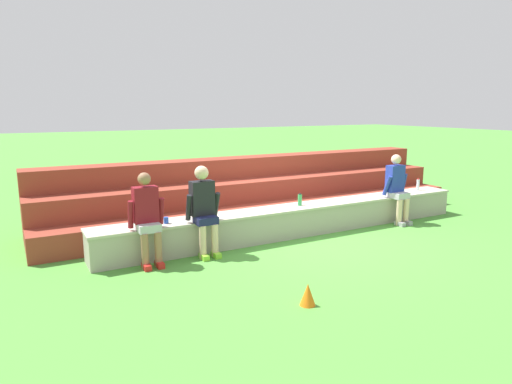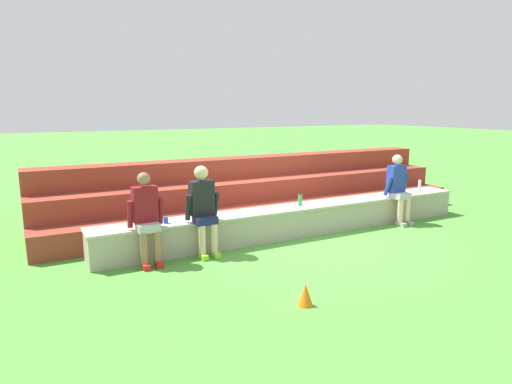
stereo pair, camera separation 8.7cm
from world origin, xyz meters
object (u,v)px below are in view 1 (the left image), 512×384
person_far_left (147,216)px  sports_cone (308,295)px  person_left_of_center (204,207)px  plastic_cup_left_end (166,220)px  water_bottle_center_gap (418,185)px  person_center (397,187)px  water_bottle_mid_left (300,200)px

person_far_left → sports_cone: person_far_left is taller
person_far_left → person_left_of_center: person_left_of_center is taller
plastic_cup_left_end → water_bottle_center_gap: bearing=1.0°
person_center → person_far_left: bearing=179.9°
person_far_left → water_bottle_mid_left: size_ratio=6.03×
water_bottle_mid_left → plastic_cup_left_end: size_ratio=2.27×
water_bottle_center_gap → sports_cone: size_ratio=0.96×
person_left_of_center → sports_cone: size_ratio=5.30×
person_left_of_center → plastic_cup_left_end: (-0.55, 0.22, -0.20)m
person_center → sports_cone: person_center is taller
water_bottle_center_gap → plastic_cup_left_end: bearing=-179.0°
person_far_left → water_bottle_mid_left: person_far_left is taller
water_bottle_mid_left → person_left_of_center: bearing=-172.0°
water_bottle_mid_left → water_bottle_center_gap: bearing=0.6°
person_left_of_center → water_bottle_mid_left: person_left_of_center is taller
water_bottle_center_gap → water_bottle_mid_left: water_bottle_center_gap is taller
person_center → plastic_cup_left_end: (-4.77, 0.25, -0.17)m
person_far_left → sports_cone: 2.74m
water_bottle_mid_left → person_center: bearing=-8.2°
person_center → plastic_cup_left_end: 4.78m
water_bottle_mid_left → plastic_cup_left_end: water_bottle_mid_left is taller
person_far_left → plastic_cup_left_end: person_far_left is taller
person_far_left → water_bottle_center_gap: person_far_left is taller
person_left_of_center → plastic_cup_left_end: size_ratio=14.09×
water_bottle_center_gap → water_bottle_mid_left: (-3.18, -0.04, -0.01)m
person_far_left → water_bottle_center_gap: bearing=3.1°
person_left_of_center → water_bottle_mid_left: 2.07m
person_far_left → person_left_of_center: bearing=0.9°
water_bottle_center_gap → water_bottle_mid_left: 3.18m
person_far_left → plastic_cup_left_end: size_ratio=13.68×
person_center → water_bottle_center_gap: (1.00, 0.35, -0.09)m
water_bottle_center_gap → plastic_cup_left_end: size_ratio=2.56×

